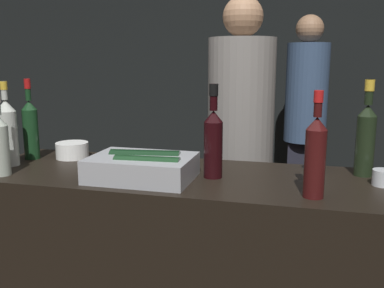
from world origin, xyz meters
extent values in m
cube|color=black|center=(0.00, 2.75, 1.40)|extent=(6.40, 0.06, 2.80)
cube|color=#9EA0A5|center=(-0.16, 0.18, 1.07)|extent=(0.39, 0.28, 0.09)
cylinder|color=#143319|center=(-0.12, 0.14, 1.09)|extent=(0.25, 0.09, 0.07)
cylinder|color=black|center=(-0.17, 0.23, 1.09)|extent=(0.28, 0.11, 0.08)
cylinder|color=white|center=(-0.61, 0.44, 1.06)|extent=(0.15, 0.15, 0.07)
cylinder|color=gray|center=(-0.61, 0.44, 1.09)|extent=(0.12, 0.12, 0.01)
cylinder|color=silver|center=(0.48, 0.50, 1.02)|extent=(0.08, 0.08, 0.00)
cylinder|color=silver|center=(0.48, 0.50, 1.06)|extent=(0.01, 0.01, 0.06)
cone|color=silver|center=(0.48, 0.50, 1.12)|extent=(0.09, 0.09, 0.06)
cylinder|color=silver|center=(0.72, 0.33, 1.05)|extent=(0.08, 0.08, 0.06)
sphere|color=#F9D67F|center=(0.72, 0.33, 1.05)|extent=(0.04, 0.04, 0.04)
cylinder|color=#143319|center=(-0.79, 0.38, 1.14)|extent=(0.07, 0.07, 0.23)
cone|color=#143319|center=(-0.79, 0.38, 1.27)|extent=(0.07, 0.07, 0.04)
cylinder|color=#143319|center=(-0.79, 0.38, 1.34)|extent=(0.02, 0.02, 0.10)
cylinder|color=maroon|center=(-0.79, 0.38, 1.37)|extent=(0.03, 0.03, 0.04)
cylinder|color=#380F0F|center=(0.47, 0.12, 1.14)|extent=(0.07, 0.07, 0.23)
cone|color=#380F0F|center=(0.47, 0.12, 1.27)|extent=(0.07, 0.07, 0.04)
cylinder|color=#380F0F|center=(0.47, 0.12, 1.34)|extent=(0.03, 0.03, 0.09)
cylinder|color=red|center=(0.47, 0.12, 1.36)|extent=(0.03, 0.03, 0.04)
cylinder|color=#9EA899|center=(-0.73, 0.10, 1.12)|extent=(0.07, 0.07, 0.20)
cylinder|color=#B2B7AD|center=(-0.80, 0.24, 1.14)|extent=(0.08, 0.08, 0.24)
cone|color=#B2B7AD|center=(-0.80, 0.24, 1.28)|extent=(0.08, 0.08, 0.05)
cylinder|color=#B2B7AD|center=(-0.80, 0.24, 1.35)|extent=(0.03, 0.03, 0.08)
cylinder|color=gold|center=(-0.80, 0.24, 1.37)|extent=(0.03, 0.03, 0.04)
cylinder|color=black|center=(0.67, 0.46, 1.14)|extent=(0.07, 0.07, 0.24)
cone|color=black|center=(0.67, 0.46, 1.28)|extent=(0.07, 0.07, 0.04)
cylinder|color=black|center=(0.67, 0.46, 1.35)|extent=(0.03, 0.03, 0.10)
cylinder|color=gold|center=(0.67, 0.46, 1.38)|extent=(0.04, 0.04, 0.04)
cylinder|color=black|center=(0.10, 0.28, 1.13)|extent=(0.07, 0.07, 0.22)
cone|color=black|center=(0.10, 0.28, 1.26)|extent=(0.07, 0.07, 0.04)
cylinder|color=black|center=(0.10, 0.28, 1.34)|extent=(0.03, 0.03, 0.10)
cylinder|color=black|center=(0.10, 0.28, 1.36)|extent=(0.03, 0.03, 0.05)
cube|color=black|center=(0.10, 0.97, 0.42)|extent=(0.27, 0.20, 0.83)
cylinder|color=slate|center=(0.10, 0.97, 1.21)|extent=(0.35, 0.35, 0.76)
sphere|color=#997051|center=(0.10, 0.97, 1.69)|extent=(0.21, 0.21, 0.21)
cube|color=black|center=(0.44, 2.16, 0.42)|extent=(0.24, 0.18, 0.84)
cylinder|color=#334766|center=(0.44, 2.16, 1.22)|extent=(0.33, 0.33, 0.76)
sphere|color=#997051|center=(0.44, 2.16, 1.71)|extent=(0.21, 0.21, 0.21)
camera|label=1|loc=(0.43, -1.31, 1.47)|focal=40.00mm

